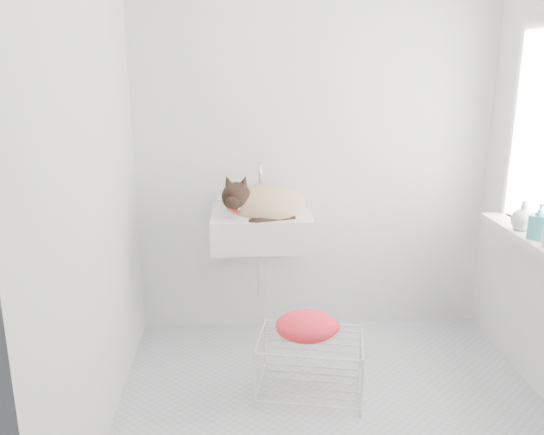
{
  "coord_description": "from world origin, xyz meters",
  "views": [
    {
      "loc": [
        -0.46,
        -2.42,
        1.7
      ],
      "look_at": [
        -0.29,
        0.5,
        0.88
      ],
      "focal_mm": 37.12,
      "sensor_mm": 36.0,
      "label": 1
    }
  ],
  "objects": [
    {
      "name": "left_wall",
      "position": [
        -1.1,
        0.0,
        1.25
      ],
      "size": [
        0.02,
        2.0,
        2.5
      ],
      "primitive_type": "cube",
      "color": "silver",
      "rests_on": "ground"
    },
    {
      "name": "cat",
      "position": [
        -0.33,
        0.72,
        0.89
      ],
      "size": [
        0.48,
        0.39,
        0.31
      ],
      "rotation": [
        0.0,
        0.0,
        0.02
      ],
      "color": "tan",
      "rests_on": "sink"
    },
    {
      "name": "sink",
      "position": [
        -0.34,
        0.74,
        0.85
      ],
      "size": [
        0.57,
        0.5,
        0.23
      ],
      "primitive_type": "cube",
      "color": "white",
      "rests_on": "back_wall"
    },
    {
      "name": "wire_rack",
      "position": [
        -0.11,
        0.19,
        0.15
      ],
      "size": [
        0.59,
        0.47,
        0.32
      ],
      "primitive_type": "cube",
      "rotation": [
        0.0,
        0.0,
        -0.2
      ],
      "color": "silver",
      "rests_on": "floor"
    },
    {
      "name": "bottle_c",
      "position": [
        1.0,
        0.29,
        0.85
      ],
      "size": [
        0.15,
        0.15,
        0.16
      ],
      "primitive_type": "imported",
      "rotation": [
        0.0,
        0.0,
        4.43
      ],
      "color": "silver",
      "rests_on": "windowsill"
    },
    {
      "name": "back_wall",
      "position": [
        0.0,
        1.0,
        1.25
      ],
      "size": [
        2.2,
        0.02,
        2.5
      ],
      "primitive_type": "cube",
      "color": "silver",
      "rests_on": "ground"
    },
    {
      "name": "windowsill",
      "position": [
        1.01,
        0.2,
        0.83
      ],
      "size": [
        0.16,
        0.88,
        0.04
      ],
      "primitive_type": "cube",
      "color": "white",
      "rests_on": "right_wall"
    },
    {
      "name": "towel",
      "position": [
        -0.13,
        0.19,
        0.35
      ],
      "size": [
        0.33,
        0.24,
        0.13
      ],
      "primitive_type": "ellipsoid",
      "rotation": [
        0.0,
        0.0,
        -0.03
      ],
      "color": "#C93B00",
      "rests_on": "wire_rack"
    },
    {
      "name": "floor",
      "position": [
        0.0,
        0.0,
        0.0
      ],
      "size": [
        2.2,
        2.0,
        0.02
      ],
      "primitive_type": "cube",
      "color": "silver",
      "rests_on": "ground"
    },
    {
      "name": "bottle_b",
      "position": [
        1.0,
        0.14,
        0.85
      ],
      "size": [
        0.12,
        0.12,
        0.18
      ],
      "primitive_type": "imported",
      "rotation": [
        0.0,
        0.0,
        0.79
      ],
      "color": "teal",
      "rests_on": "windowsill"
    },
    {
      "name": "faucet",
      "position": [
        -0.34,
        0.92,
        0.99
      ],
      "size": [
        0.21,
        0.15,
        0.21
      ],
      "primitive_type": null,
      "color": "silver",
      "rests_on": "sink"
    }
  ]
}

